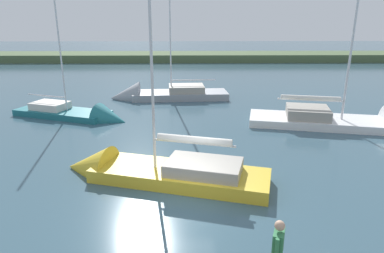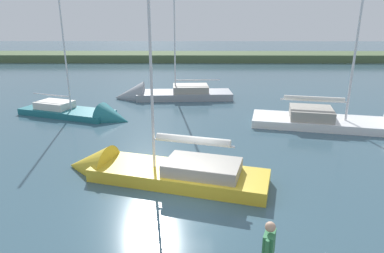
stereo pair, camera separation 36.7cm
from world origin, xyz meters
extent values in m
plane|color=#385666|center=(0.00, 0.00, 0.00)|extent=(200.00, 200.00, 0.00)
cube|color=#4C603D|center=(0.00, -46.31, 0.00)|extent=(180.00, 8.00, 2.40)
cube|color=gray|center=(0.38, -17.45, 0.12)|extent=(8.20, 3.22, 0.91)
cone|color=gray|center=(5.08, -17.16, 0.12)|extent=(2.62, 2.88, 2.73)
cube|color=gray|center=(-0.14, -17.48, 0.86)|extent=(3.10, 2.46, 0.56)
cylinder|color=silver|center=(1.15, -17.40, 5.68)|extent=(0.12, 0.12, 10.20)
cylinder|color=silver|center=(-0.75, -17.52, 1.59)|extent=(3.82, 0.33, 0.09)
cube|color=white|center=(-8.69, -9.49, 0.04)|extent=(9.23, 4.75, 0.91)
cube|color=gray|center=(-7.92, -9.66, 0.82)|extent=(3.07, 2.97, 0.66)
cylinder|color=silver|center=(-9.96, -9.21, 6.07)|extent=(0.14, 0.14, 11.16)
cylinder|color=silver|center=(-7.99, -9.65, 1.65)|extent=(3.96, 0.98, 0.11)
cylinder|color=silver|center=(-7.99, -9.65, 1.77)|extent=(3.61, 1.08, 0.30)
cube|color=#1E6B75|center=(8.60, -12.00, 0.02)|extent=(7.18, 4.47, 0.81)
cone|color=#1E6B75|center=(4.86, -10.63, 0.02)|extent=(2.70, 2.83, 2.27)
cube|color=silver|center=(9.56, -12.35, 0.67)|extent=(2.86, 2.39, 0.49)
cylinder|color=silver|center=(8.23, -11.86, 4.17)|extent=(0.11, 0.11, 7.49)
cylinder|color=silver|center=(9.75, -12.42, 1.36)|extent=(3.09, 1.20, 0.09)
cube|color=gold|center=(0.16, -1.73, 0.08)|extent=(7.73, 4.18, 0.93)
cone|color=gold|center=(4.26, -2.89, 0.08)|extent=(2.57, 2.72, 2.26)
cube|color=gray|center=(-0.83, -1.45, 0.78)|extent=(3.40, 2.60, 0.47)
cylinder|color=silver|center=(1.20, -2.02, 4.54)|extent=(0.11, 0.11, 8.00)
cylinder|color=silver|center=(-0.44, -1.56, 1.79)|extent=(3.29, 1.01, 0.09)
cylinder|color=silver|center=(-0.44, -1.56, 1.91)|extent=(3.02, 1.13, 0.31)
cube|color=#337F4C|center=(-2.12, 4.92, 1.86)|extent=(0.37, 0.50, 0.59)
sphere|color=tan|center=(-2.12, 4.92, 2.30)|extent=(0.23, 0.23, 0.23)
cylinder|color=#337F4C|center=(-2.02, 5.18, 1.88)|extent=(0.09, 0.09, 0.56)
cylinder|color=#337F4C|center=(-2.22, 4.66, 1.88)|extent=(0.09, 0.09, 0.56)
camera|label=1|loc=(-0.14, 11.08, 6.48)|focal=31.52mm
camera|label=2|loc=(-0.51, 11.08, 6.48)|focal=31.52mm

